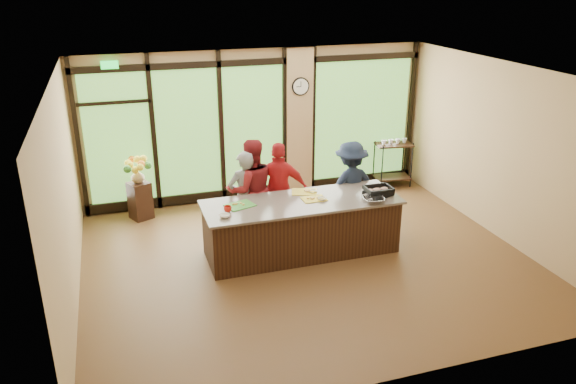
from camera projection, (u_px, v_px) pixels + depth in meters
floor at (307, 260)px, 9.09m from camera, size 7.00×7.00×0.00m
ceiling at (310, 74)px, 7.99m from camera, size 7.00×7.00×0.00m
back_wall at (258, 125)px, 11.20m from camera, size 7.00×0.00×7.00m
left_wall at (64, 199)px, 7.55m from camera, size 0.00×6.00×6.00m
right_wall at (502, 152)px, 9.54m from camera, size 0.00×6.00×6.00m
window_wall at (266, 130)px, 11.25m from camera, size 6.90×0.12×3.00m
island_base at (301, 228)px, 9.20m from camera, size 3.10×1.00×0.88m
countertop at (302, 202)px, 9.03m from camera, size 3.20×1.10×0.04m
wall_clock at (301, 86)px, 11.05m from camera, size 0.36×0.04×0.36m
cook_left at (245, 197)px, 9.47m from camera, size 0.65×0.48×1.62m
cook_midleft at (251, 190)px, 9.58m from camera, size 0.91×0.73×1.78m
cook_midright at (280, 190)px, 9.72m from camera, size 1.07×0.73×1.68m
cook_right at (350, 186)px, 9.99m from camera, size 1.10×0.71×1.62m
roasting_pan at (378, 193)px, 9.24m from camera, size 0.51×0.45×0.08m
mixing_bowl at (373, 200)px, 8.96m from camera, size 0.40×0.40×0.08m
cutting_board_left at (240, 205)px, 8.83m from camera, size 0.51×0.44×0.01m
cutting_board_center at (304, 192)px, 9.38m from camera, size 0.50×0.44×0.01m
cutting_board_right at (314, 199)px, 9.09m from camera, size 0.39×0.29×0.01m
prep_bowl_near at (225, 216)px, 8.41m from camera, size 0.20×0.20×0.05m
prep_bowl_mid at (322, 199)px, 9.04m from camera, size 0.18×0.18×0.04m
prep_bowl_far at (313, 192)px, 9.36m from camera, size 0.17×0.17×0.03m
red_ramekin at (228, 209)px, 8.59m from camera, size 0.14×0.14×0.09m
flower_stand at (140, 200)px, 10.53m from camera, size 0.47×0.47×0.71m
flower_vase at (138, 176)px, 10.35m from camera, size 0.28×0.28×0.26m
bar_cart at (393, 158)px, 12.03m from camera, size 0.83×0.55×1.05m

